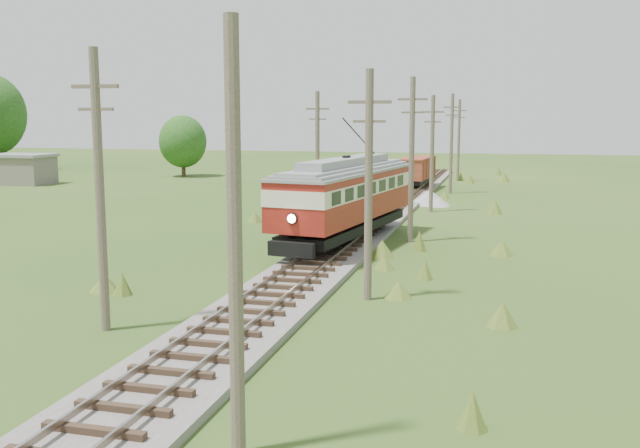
# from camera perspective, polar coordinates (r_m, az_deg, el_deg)

# --- Properties ---
(railbed_main) EXTENTS (3.60, 96.00, 0.57)m
(railbed_main) POSITION_cam_1_polar(r_m,az_deg,el_deg) (43.23, 3.52, -0.32)
(railbed_main) COLOR #605B54
(railbed_main) RESTS_ON ground
(streetcar) EXTENTS (5.17, 13.87, 6.27)m
(streetcar) POSITION_cam_1_polar(r_m,az_deg,el_deg) (38.06, 2.11, 2.52)
(streetcar) COLOR black
(streetcar) RESTS_ON ground
(gondola) EXTENTS (2.95, 7.70, 2.51)m
(gondola) POSITION_cam_1_polar(r_m,az_deg,el_deg) (68.29, 7.73, 4.35)
(gondola) COLOR black
(gondola) RESTS_ON ground
(gravel_pile) EXTENTS (3.26, 3.46, 1.19)m
(gravel_pile) POSITION_cam_1_polar(r_m,az_deg,el_deg) (56.67, 8.86, 2.08)
(gravel_pile) COLOR gray
(gravel_pile) RESTS_ON ground
(utility_pole_r_1) EXTENTS (0.30, 0.30, 8.80)m
(utility_pole_r_1) POSITION_cam_1_polar(r_m,az_deg,el_deg) (14.10, -6.82, -1.58)
(utility_pole_r_1) COLOR brown
(utility_pole_r_1) RESTS_ON ground
(utility_pole_r_2) EXTENTS (1.60, 0.30, 8.60)m
(utility_pole_r_2) POSITION_cam_1_polar(r_m,az_deg,el_deg) (26.48, 3.91, 3.26)
(utility_pole_r_2) COLOR brown
(utility_pole_r_2) RESTS_ON ground
(utility_pole_r_3) EXTENTS (1.60, 0.30, 9.00)m
(utility_pole_r_3) POSITION_cam_1_polar(r_m,az_deg,el_deg) (39.30, 7.33, 5.24)
(utility_pole_r_3) COLOR brown
(utility_pole_r_3) RESTS_ON ground
(utility_pole_r_4) EXTENTS (1.60, 0.30, 8.40)m
(utility_pole_r_4) POSITION_cam_1_polar(r_m,az_deg,el_deg) (52.23, 8.95, 5.68)
(utility_pole_r_4) COLOR brown
(utility_pole_r_4) RESTS_ON ground
(utility_pole_r_5) EXTENTS (1.60, 0.30, 8.90)m
(utility_pole_r_5) POSITION_cam_1_polar(r_m,az_deg,el_deg) (65.13, 10.47, 6.43)
(utility_pole_r_5) COLOR brown
(utility_pole_r_5) RESTS_ON ground
(utility_pole_r_6) EXTENTS (1.60, 0.30, 8.70)m
(utility_pole_r_6) POSITION_cam_1_polar(r_m,az_deg,el_deg) (78.11, 11.04, 6.67)
(utility_pole_r_6) COLOR brown
(utility_pole_r_6) RESTS_ON ground
(utility_pole_l_a) EXTENTS (1.60, 0.30, 9.00)m
(utility_pole_l_a) POSITION_cam_1_polar(r_m,az_deg,el_deg) (23.57, -17.22, 2.73)
(utility_pole_l_a) COLOR brown
(utility_pole_l_a) RESTS_ON ground
(utility_pole_l_b) EXTENTS (1.60, 0.30, 8.60)m
(utility_pole_l_b) POSITION_cam_1_polar(r_m,az_deg,el_deg) (49.63, -0.21, 5.76)
(utility_pole_l_b) COLOR brown
(utility_pole_l_b) RESTS_ON ground
(tree_mid_a) EXTENTS (5.46, 5.46, 7.03)m
(tree_mid_a) POSITION_cam_1_polar(r_m,az_deg,el_deg) (84.15, -10.92, 6.49)
(tree_mid_a) COLOR #38281C
(tree_mid_a) RESTS_ON ground
(shed) EXTENTS (6.40, 4.40, 3.10)m
(shed) POSITION_cam_1_polar(r_m,az_deg,el_deg) (79.43, -22.82, 4.09)
(shed) COLOR slate
(shed) RESTS_ON ground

